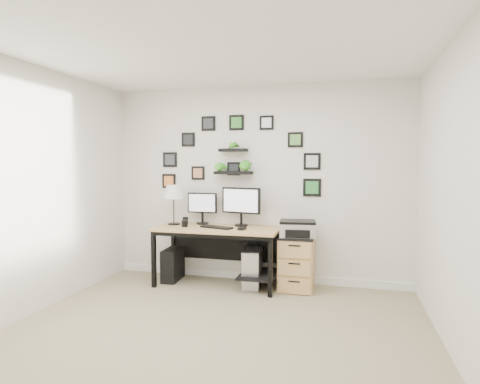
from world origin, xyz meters
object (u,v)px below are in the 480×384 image
(monitor_right, at_px, (241,203))
(pc_tower_black, at_px, (173,264))
(printer, at_px, (298,229))
(monitor_left, at_px, (202,206))
(mug, at_px, (185,223))
(table_lamp, at_px, (174,193))
(file_cabinet, at_px, (297,263))
(pc_tower_grey, at_px, (252,268))
(desk, at_px, (221,237))

(monitor_right, xyz_separation_m, pc_tower_black, (-0.91, -0.15, -0.84))
(printer, bearing_deg, monitor_left, 172.44)
(mug, xyz_separation_m, pc_tower_black, (-0.22, 0.10, -0.58))
(monitor_right, bearing_deg, table_lamp, -173.51)
(monitor_left, height_order, monitor_right, monitor_right)
(monitor_left, bearing_deg, table_lamp, -159.70)
(monitor_left, height_order, file_cabinet, monitor_left)
(monitor_left, xyz_separation_m, pc_tower_grey, (0.74, -0.19, -0.76))
(mug, bearing_deg, monitor_right, 20.13)
(pc_tower_black, bearing_deg, table_lamp, 84.92)
(pc_tower_black, relative_size, printer, 0.91)
(pc_tower_grey, relative_size, printer, 1.09)
(mug, relative_size, file_cabinet, 0.13)
(file_cabinet, bearing_deg, printer, -73.79)
(desk, height_order, pc_tower_black, desk)
(table_lamp, xyz_separation_m, mug, (0.22, -0.15, -0.38))
(monitor_left, bearing_deg, desk, -31.62)
(desk, relative_size, file_cabinet, 2.39)
(mug, height_order, file_cabinet, mug)
(desk, xyz_separation_m, printer, (0.99, 0.03, 0.14))
(mug, distance_m, pc_tower_grey, 1.05)
(desk, height_order, monitor_left, monitor_left)
(file_cabinet, bearing_deg, desk, -176.60)
(table_lamp, relative_size, printer, 1.14)
(desk, height_order, mug, mug)
(monitor_left, height_order, printer, monitor_left)
(file_cabinet, bearing_deg, monitor_left, 173.77)
(mug, bearing_deg, monitor_left, 63.60)
(pc_tower_black, bearing_deg, mug, -27.54)
(table_lamp, distance_m, pc_tower_grey, 1.45)
(mug, bearing_deg, printer, 4.28)
(mug, height_order, pc_tower_black, mug)
(table_lamp, bearing_deg, monitor_right, 6.49)
(file_cabinet, bearing_deg, monitor_right, 171.42)
(mug, xyz_separation_m, printer, (1.45, 0.11, -0.02))
(mug, xyz_separation_m, pc_tower_grey, (0.88, 0.09, -0.55))
(monitor_left, bearing_deg, monitor_right, -3.01)
(monitor_right, height_order, pc_tower_black, monitor_right)
(desk, bearing_deg, pc_tower_black, 178.56)
(file_cabinet, bearing_deg, table_lamp, 179.67)
(monitor_right, xyz_separation_m, pc_tower_grey, (0.19, -0.16, -0.81))
(file_cabinet, bearing_deg, pc_tower_grey, -175.15)
(mug, bearing_deg, file_cabinet, 5.56)
(monitor_left, distance_m, pc_tower_black, 0.88)
(monitor_right, relative_size, printer, 1.16)
(monitor_right, distance_m, mug, 0.78)
(mug, bearing_deg, pc_tower_grey, 6.01)
(pc_tower_grey, bearing_deg, table_lamp, 177.03)
(pc_tower_grey, bearing_deg, desk, -178.55)
(pc_tower_grey, bearing_deg, mug, -173.99)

